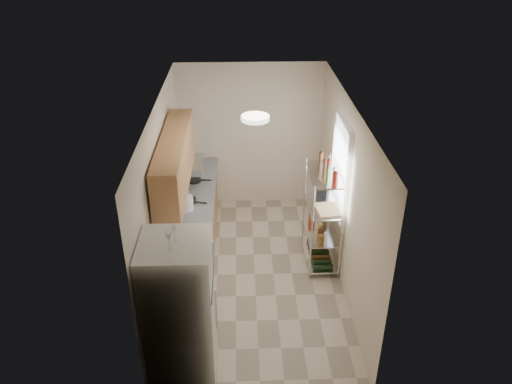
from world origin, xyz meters
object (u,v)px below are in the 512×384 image
espresso_machine (322,186)px  cutting_board (328,210)px  refrigerator (180,311)px  rice_cooker (185,203)px  frying_pan_large (187,201)px

espresso_machine → cutting_board: bearing=-79.6°
refrigerator → rice_cooker: bearing=93.6°
frying_pan_large → espresso_machine: 2.05m
refrigerator → cutting_board: bearing=44.3°
frying_pan_large → refrigerator: bearing=-71.1°
rice_cooker → frying_pan_large: bearing=89.5°
refrigerator → frying_pan_large: bearing=93.3°
cutting_board → espresso_machine: bearing=91.4°
cutting_board → espresso_machine: espresso_machine is taller
refrigerator → rice_cooker: size_ratio=7.21×
refrigerator → cutting_board: refrigerator is taller
rice_cooker → cutting_board: bearing=-8.2°
rice_cooker → cutting_board: 2.07m
frying_pan_large → cutting_board: cutting_board is taller
rice_cooker → espresso_machine: 2.05m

